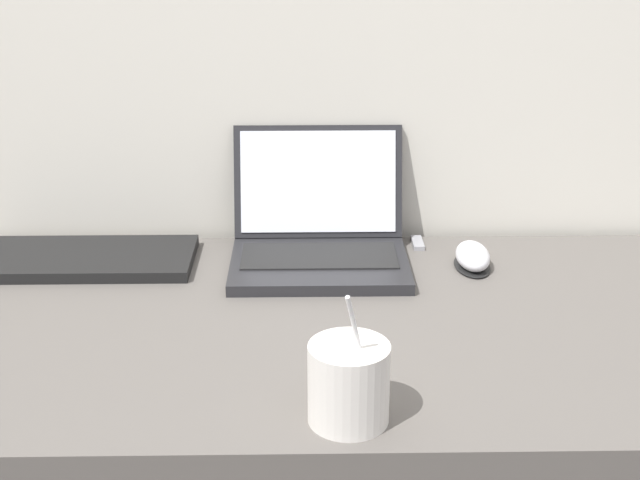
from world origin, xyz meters
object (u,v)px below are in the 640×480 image
object	(u,v)px
external_keyboard	(87,259)
usb_stick	(418,243)
laptop	(319,234)
drink_cup	(349,382)
computer_mouse	(473,257)

from	to	relation	value
external_keyboard	usb_stick	world-z (taller)	external_keyboard
laptop	drink_cup	xyz separation A→B (m)	(0.03, -0.52, 0.01)
drink_cup	laptop	bearing A→B (deg)	93.10
computer_mouse	external_keyboard	bearing A→B (deg)	177.73
drink_cup	computer_mouse	bearing A→B (deg)	63.32
external_keyboard	usb_stick	bearing A→B (deg)	7.57
laptop	external_keyboard	world-z (taller)	laptop
external_keyboard	laptop	bearing A→B (deg)	1.70
drink_cup	external_keyboard	xyz separation A→B (m)	(-0.44, 0.51, -0.04)
usb_stick	computer_mouse	bearing A→B (deg)	-51.96
usb_stick	laptop	bearing A→B (deg)	-160.09
usb_stick	drink_cup	bearing A→B (deg)	-105.06
laptop	usb_stick	bearing A→B (deg)	19.91
laptop	external_keyboard	bearing A→B (deg)	-178.30
drink_cup	usb_stick	size ratio (longest dim) A/B	3.14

